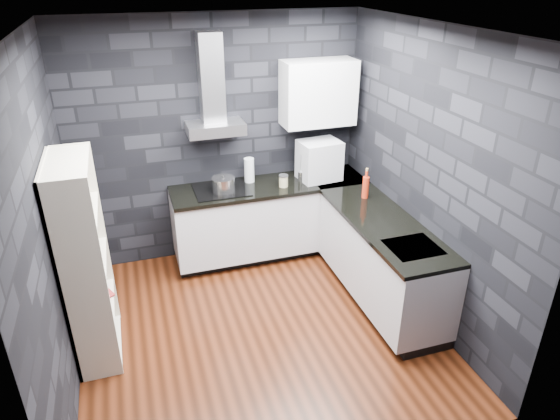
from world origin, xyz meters
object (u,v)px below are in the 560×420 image
red_bottle (366,187)px  bookshelf (85,263)px  utensil_crock (302,176)px  fruit_bowl (84,268)px  storage_jar (283,181)px  glass_vase (249,170)px  pot (223,185)px  appliance_garage (319,160)px

red_bottle → bookshelf: bearing=-170.7°
utensil_crock → fruit_bowl: (-2.29, -1.21, -0.02)m
storage_jar → utensil_crock: storage_jar is taller
glass_vase → utensil_crock: 0.60m
glass_vase → fruit_bowl: size_ratio=1.17×
pot → fruit_bowl: bearing=-139.4°
utensil_crock → bookshelf: (-2.29, -1.07, -0.06)m
glass_vase → appliance_garage: size_ratio=0.62×
pot → red_bottle: size_ratio=1.02×
utensil_crock → red_bottle: 0.78m
storage_jar → bookshelf: 2.28m
red_bottle → glass_vase: bearing=143.1°
red_bottle → bookshelf: size_ratio=0.13×
appliance_garage → red_bottle: appliance_garage is taller
appliance_garage → red_bottle: (0.27, -0.63, -0.11)m
storage_jar → bookshelf: bookshelf is taller
utensil_crock → bookshelf: 2.53m
appliance_garage → bookshelf: bookshelf is taller
pot → appliance_garage: size_ratio=0.53×
storage_jar → utensil_crock: (0.25, 0.08, -0.00)m
pot → fruit_bowl: size_ratio=1.01×
pot → red_bottle: bearing=-23.2°
storage_jar → red_bottle: 0.91m
appliance_garage → bookshelf: size_ratio=0.25×
storage_jar → fruit_bowl: storage_jar is taller
utensil_crock → bookshelf: size_ratio=0.07×
utensil_crock → fruit_bowl: utensil_crock is taller
fruit_bowl → bookshelf: bearing=90.0°
pot → bookshelf: 1.74m
pot → storage_jar: pot is taller
glass_vase → bookshelf: (-1.72, -1.24, -0.14)m
storage_jar → appliance_garage: size_ratio=0.27×
red_bottle → bookshelf: (-2.77, -0.45, -0.12)m
glass_vase → bookshelf: bearing=-144.3°
bookshelf → fruit_bowl: (0.00, -0.14, 0.04)m
pot → storage_jar: 0.66m
glass_vase → pot: bearing=-150.2°
storage_jar → bookshelf: (-2.05, -0.99, -0.06)m
red_bottle → utensil_crock: bearing=128.0°
appliance_garage → fruit_bowl: bearing=-159.8°
pot → bookshelf: bookshelf is taller
appliance_garage → red_bottle: 0.69m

